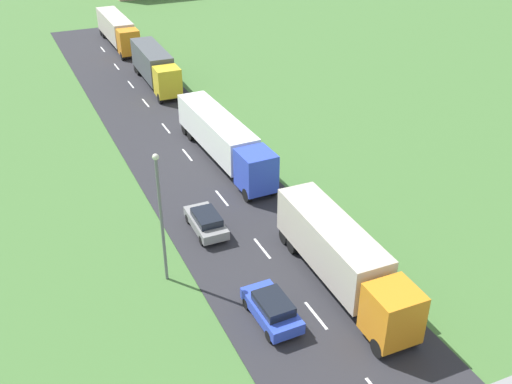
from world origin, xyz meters
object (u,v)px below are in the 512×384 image
(car_third, at_px, (272,309))
(car_fourth, at_px, (206,221))
(lamppost_second, at_px, (161,213))
(truck_second, at_px, (341,256))
(truck_fourth, at_px, (155,66))
(truck_fifth, at_px, (117,29))
(truck_third, at_px, (223,138))

(car_third, relative_size, car_fourth, 0.99)
(car_third, height_order, lamppost_second, lamppost_second)
(truck_second, bearing_deg, car_fourth, 120.70)
(truck_fourth, relative_size, car_fourth, 2.84)
(car_third, distance_m, car_fourth, 9.62)
(truck_fifth, height_order, lamppost_second, lamppost_second)
(truck_second, bearing_deg, truck_third, 90.39)
(car_fourth, height_order, lamppost_second, lamppost_second)
(truck_fifth, distance_m, car_third, 55.70)
(truck_second, relative_size, truck_third, 0.83)
(truck_fourth, bearing_deg, truck_fifth, 90.67)
(truck_second, xyz_separation_m, truck_fourth, (0.02, 37.83, 0.04))
(truck_second, distance_m, car_third, 5.18)
(truck_third, distance_m, truck_fourth, 20.05)
(truck_fourth, height_order, lamppost_second, lamppost_second)
(truck_third, bearing_deg, car_third, -104.23)
(truck_fifth, bearing_deg, truck_second, -89.81)
(truck_third, height_order, truck_fourth, truck_fourth)
(car_third, xyz_separation_m, lamppost_second, (-4.10, 5.90, 3.78))
(truck_third, relative_size, car_fourth, 3.49)
(truck_second, height_order, truck_third, truck_second)
(truck_second, distance_m, truck_third, 17.78)
(truck_fourth, height_order, car_third, truck_fourth)
(truck_third, relative_size, truck_fifth, 1.07)
(truck_third, bearing_deg, lamppost_second, -124.45)
(truck_fifth, xyz_separation_m, car_third, (-4.72, -55.48, -1.31))
(truck_third, bearing_deg, truck_fourth, 89.61)
(truck_third, xyz_separation_m, car_fourth, (-4.96, -9.22, -1.26))
(car_third, xyz_separation_m, car_fourth, (-0.18, 9.62, -0.04))
(car_third, bearing_deg, truck_third, 75.77)
(truck_fifth, relative_size, car_third, 3.32)
(truck_second, relative_size, car_third, 2.94)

